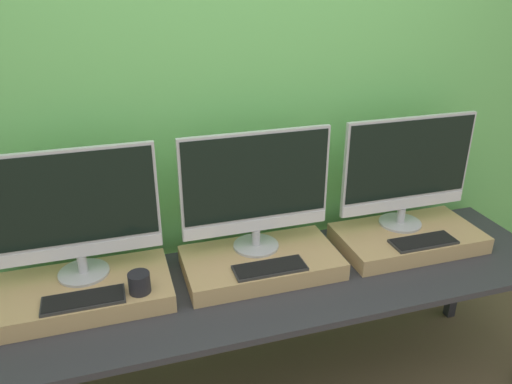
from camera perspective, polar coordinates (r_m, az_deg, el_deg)
wall_back at (r=2.35m, az=-1.91°, el=7.69°), size 8.00×0.04×2.60m
workbench at (r=2.27m, az=1.23°, el=-11.12°), size 2.71×0.71×0.71m
wooden_riser_left at (r=2.21m, az=-18.92°, el=-10.77°), size 0.69×0.39×0.08m
monitor_left at (r=2.11m, az=-20.14°, el=-1.96°), size 0.67×0.21×0.56m
keyboard_left at (r=2.08m, az=-19.11°, el=-11.56°), size 0.31×0.12×0.01m
mug at (r=2.06m, az=-13.19°, el=-10.06°), size 0.09×0.09×0.08m
wooden_riser_center at (r=2.28m, az=0.59°, el=-8.07°), size 0.69×0.39×0.08m
monitor_center at (r=2.19m, az=0.01°, el=0.53°), size 0.67×0.21×0.56m
keyboard_center at (r=2.16m, az=1.59°, el=-8.65°), size 0.31×0.12×0.01m
wooden_riser_right at (r=2.59m, az=16.93°, el=-5.06°), size 0.69×0.39×0.08m
monitor_right at (r=2.50m, az=16.92°, el=2.58°), size 0.67×0.21×0.56m
keyboard_right at (r=2.48m, az=18.58°, el=-5.38°), size 0.31×0.12×0.01m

